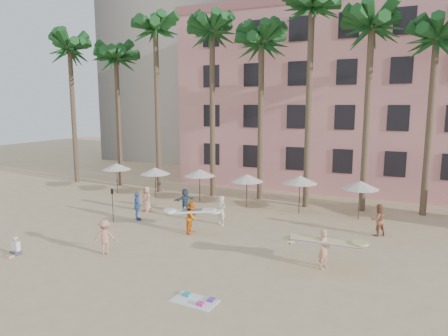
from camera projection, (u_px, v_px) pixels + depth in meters
ground at (171, 273)px, 18.28m from camera, size 120.00×120.00×0.00m
pink_hotel at (377, 101)px, 37.70m from camera, size 35.00×14.00×16.00m
palm_row at (279, 32)px, 29.58m from camera, size 44.40×5.40×16.30m
umbrella_row at (222, 175)px, 30.40m from camera, size 22.50×2.70×2.73m
beach_towel at (196, 300)px, 15.65m from camera, size 1.86×1.12×0.14m
carrier_yellow at (324, 247)px, 18.66m from camera, size 3.29×1.53×1.89m
carrier_white at (192, 216)px, 23.79m from camera, size 2.81×1.55×1.95m
beachgoers at (194, 212)px, 25.22m from camera, size 16.63×10.08×1.91m
paddle at (112, 201)px, 25.99m from camera, size 0.18×0.04×2.23m
seated_man at (15, 249)px, 20.37m from camera, size 0.41×0.72×0.94m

